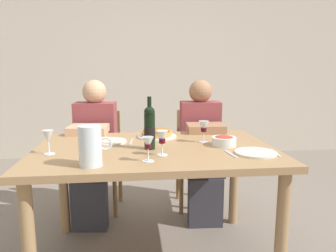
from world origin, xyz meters
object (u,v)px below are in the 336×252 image
at_px(salad_bowl, 224,140).
at_px(wine_glass_centre, 204,128).
at_px(wine_glass_right_diner, 162,138).
at_px(dinner_plate_left_setting, 109,141).
at_px(wine_glass_spare, 48,137).
at_px(baked_tart, 157,133).
at_px(chair_left, 99,153).
at_px(diner_left, 94,147).
at_px(diner_right, 202,145).
at_px(chair_right, 197,151).
at_px(dinner_plate_right_setting, 256,153).
at_px(dining_table, 155,161).
at_px(wine_bottle, 150,128).
at_px(water_pitcher, 91,148).
at_px(wine_glass_left_diner, 148,144).

height_order(salad_bowl, wine_glass_centre, wine_glass_centre).
xyz_separation_m(wine_glass_right_diner, dinner_plate_left_setting, (-0.33, 0.37, -0.09)).
bearing_deg(wine_glass_spare, baked_tart, 31.58).
xyz_separation_m(chair_left, diner_left, (-0.02, -0.24, 0.12)).
height_order(dinner_plate_left_setting, diner_right, diner_right).
bearing_deg(chair_right, diner_right, 90.53).
xyz_separation_m(dinner_plate_right_setting, chair_left, (-1.02, 1.12, -0.27)).
height_order(dining_table, baked_tart, baked_tart).
height_order(wine_bottle, wine_glass_right_diner, wine_bottle).
xyz_separation_m(water_pitcher, chair_left, (-0.09, 1.26, -0.36)).
relative_size(wine_glass_right_diner, dinner_plate_right_setting, 0.59).
xyz_separation_m(water_pitcher, chair_right, (0.81, 1.22, -0.36)).
xyz_separation_m(dinner_plate_left_setting, chair_left, (-0.14, 0.72, -0.27)).
height_order(dining_table, water_pitcher, water_pitcher).
bearing_deg(diner_left, wine_glass_left_diner, 118.10).
bearing_deg(chair_right, wine_bottle, 64.72).
distance_m(wine_glass_right_diner, wine_glass_centre, 0.43).
distance_m(wine_bottle, wine_glass_right_diner, 0.17).
distance_m(salad_bowl, dinner_plate_left_setting, 0.77).
bearing_deg(wine_glass_centre, wine_glass_left_diner, -133.86).
distance_m(baked_tart, wine_glass_spare, 0.78).
height_order(wine_glass_right_diner, wine_glass_centre, wine_glass_centre).
height_order(water_pitcher, diner_left, diner_left).
relative_size(salad_bowl, wine_glass_centre, 1.07).
height_order(wine_glass_left_diner, chair_left, wine_glass_left_diner).
height_order(dinner_plate_left_setting, chair_left, chair_left).
bearing_deg(wine_bottle, dinner_plate_right_setting, -16.89).
bearing_deg(wine_glass_right_diner, wine_bottle, 111.45).
bearing_deg(dining_table, wine_glass_right_diner, -81.56).
bearing_deg(diner_right, dining_table, 57.75).
height_order(wine_glass_spare, dinner_plate_left_setting, wine_glass_spare).
distance_m(salad_bowl, diner_right, 0.66).
bearing_deg(diner_right, wine_glass_left_diner, 65.00).
distance_m(dining_table, dinner_plate_right_setting, 0.63).
relative_size(wine_glass_spare, dinner_plate_left_setting, 0.59).
height_order(dining_table, wine_glass_left_diner, wine_glass_left_diner).
distance_m(wine_glass_spare, diner_left, 0.81).
height_order(wine_glass_spare, chair_right, wine_glass_spare).
height_order(diner_left, chair_right, diner_left).
xyz_separation_m(wine_bottle, wine_glass_left_diner, (-0.02, -0.27, -0.04)).
relative_size(water_pitcher, dinner_plate_right_setting, 0.85).
xyz_separation_m(water_pitcher, baked_tart, (0.39, 0.67, -0.06)).
bearing_deg(chair_right, diner_left, 15.60).
xyz_separation_m(wine_glass_right_diner, wine_glass_centre, (0.31, 0.30, 0.00)).
distance_m(wine_bottle, diner_left, 0.87).
relative_size(dinner_plate_right_setting, diner_right, 0.21).
bearing_deg(water_pitcher, diner_right, 51.18).
bearing_deg(wine_glass_left_diner, dinner_plate_right_setting, 7.74).
bearing_deg(wine_bottle, water_pitcher, -134.63).
bearing_deg(diner_left, dining_table, 130.48).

